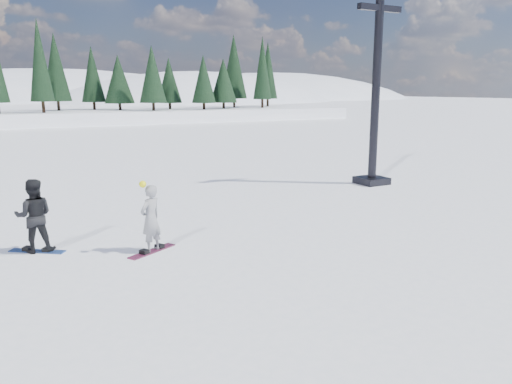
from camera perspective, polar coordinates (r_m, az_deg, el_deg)
ground at (r=12.79m, az=-20.73°, el=-8.45°), size 420.00×420.00×0.00m
lift_tower at (r=22.95m, az=13.44°, el=9.16°), size 2.27×1.26×8.23m
snowboarder_woman at (r=13.36m, az=-11.96°, el=-2.98°), size 0.79×0.72×1.96m
snowboarder_man at (r=14.30m, az=-24.04°, el=-2.51°), size 1.06×0.89×1.96m
snowboard_woman at (r=13.61m, az=-11.79°, el=-6.64°), size 1.45×0.97×0.03m
snowboard_man at (r=14.55m, az=-23.73°, el=-6.20°), size 1.39×1.09×0.03m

